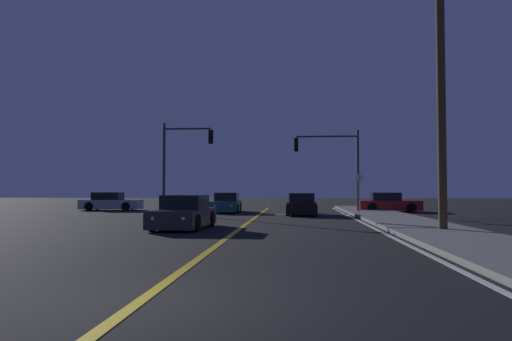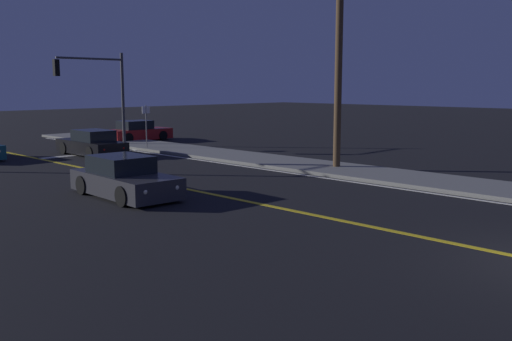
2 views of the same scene
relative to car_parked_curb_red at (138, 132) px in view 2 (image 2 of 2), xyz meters
The scene contains 10 objects.
sidewalk_right 15.92m from the car_parked_curb_red, 95.71° to the right, with size 3.20×46.39×0.15m, color slate.
lane_line_center 18.12m from the car_parked_curb_red, 119.04° to the right, with size 0.20×43.82×0.01m, color gold.
lane_line_edge_right 16.21m from the car_parked_curb_red, 102.24° to the right, with size 0.16×43.82×0.01m, color silver.
stop_bar 7.48m from the car_parked_curb_red, 143.41° to the right, with size 5.61×0.50×0.01m, color silver.
car_parked_curb_red is the anchor object (origin of this frame).
car_lead_oncoming_charcoal 19.38m from the car_parked_curb_red, 124.79° to the right, with size 2.06×4.36×1.34m.
car_mid_block_black 7.95m from the car_parked_curb_red, 140.72° to the right, with size 1.92×4.75×1.34m.
traffic_signal_near_right 5.50m from the car_parked_curb_red, 151.65° to the right, with size 4.33×0.28×5.53m.
utility_pole_right 17.96m from the car_parked_curb_red, 94.27° to the right, with size 1.76×0.31×10.74m.
street_sign_corner 5.73m from the car_parked_curb_red, 118.49° to the right, with size 0.56×0.12×2.52m.
Camera 2 is at (-12.27, -3.24, 3.62)m, focal length 39.94 mm.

